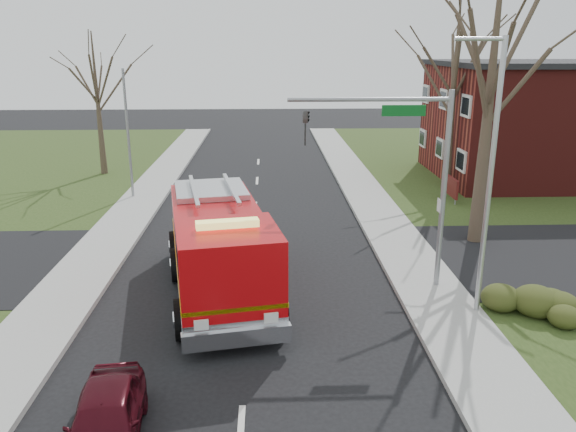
{
  "coord_description": "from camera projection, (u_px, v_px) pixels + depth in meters",
  "views": [
    {
      "loc": [
        0.65,
        -16.35,
        8.12
      ],
      "look_at": [
        1.41,
        3.77,
        2.0
      ],
      "focal_mm": 35.0,
      "sensor_mm": 36.0,
      "label": 1
    }
  ],
  "objects": [
    {
      "name": "hedge_corner",
      "position": [
        541.0,
        303.0,
        17.17
      ],
      "size": [
        2.8,
        2.0,
        0.9
      ],
      "primitive_type": "ellipsoid",
      "color": "#333C16",
      "rests_on": "lawn_right"
    },
    {
      "name": "health_center_sign",
      "position": [
        451.0,
        187.0,
        30.04
      ],
      "size": [
        0.12,
        2.0,
        1.4
      ],
      "color": "#531413",
      "rests_on": "ground"
    },
    {
      "name": "bare_tree_near",
      "position": [
        493.0,
        65.0,
        21.89
      ],
      "size": [
        6.0,
        6.0,
        12.0
      ],
      "color": "#382A21",
      "rests_on": "ground"
    },
    {
      "name": "bare_tree_left",
      "position": [
        96.0,
        88.0,
        35.11
      ],
      "size": [
        4.5,
        4.5,
        9.0
      ],
      "color": "#382A21",
      "rests_on": "ground"
    },
    {
      "name": "brick_building",
      "position": [
        562.0,
        121.0,
        34.8
      ],
      "size": [
        15.4,
        10.4,
        7.25
      ],
      "color": "maroon",
      "rests_on": "ground"
    },
    {
      "name": "bare_tree_far",
      "position": [
        454.0,
        77.0,
        30.82
      ],
      "size": [
        5.25,
        5.25,
        10.5
      ],
      "color": "#382A21",
      "rests_on": "ground"
    },
    {
      "name": "fire_engine",
      "position": [
        220.0,
        251.0,
        18.71
      ],
      "size": [
        4.54,
        8.96,
        3.45
      ],
      "rotation": [
        0.0,
        0.0,
        0.18
      ],
      "color": "#BB080C",
      "rests_on": "ground"
    },
    {
      "name": "utility_pole_far",
      "position": [
        128.0,
        136.0,
        30.09
      ],
      "size": [
        0.14,
        0.14,
        7.0
      ],
      "primitive_type": "cylinder",
      "color": "gray",
      "rests_on": "ground"
    },
    {
      "name": "sidewalk_right",
      "position": [
        440.0,
        305.0,
        18.17
      ],
      "size": [
        2.4,
        80.0,
        0.15
      ],
      "primitive_type": "cube",
      "color": "gray",
      "rests_on": "ground"
    },
    {
      "name": "traffic_signal_mast",
      "position": [
        407.0,
        155.0,
        18.22
      ],
      "size": [
        5.29,
        0.18,
        6.8
      ],
      "color": "gray",
      "rests_on": "ground"
    },
    {
      "name": "ground",
      "position": [
        249.0,
        310.0,
        17.97
      ],
      "size": [
        120.0,
        120.0,
        0.0
      ],
      "primitive_type": "plane",
      "color": "black",
      "rests_on": "ground"
    },
    {
      "name": "sidewalk_left",
      "position": [
        52.0,
        311.0,
        17.72
      ],
      "size": [
        2.4,
        80.0,
        0.15
      ],
      "primitive_type": "cube",
      "color": "gray",
      "rests_on": "ground"
    },
    {
      "name": "streetlight_pole",
      "position": [
        489.0,
        173.0,
        16.42
      ],
      "size": [
        1.48,
        0.16,
        8.4
      ],
      "color": "#B7BABF",
      "rests_on": "ground"
    },
    {
      "name": "parked_car_maroon",
      "position": [
        105.0,
        419.0,
        11.73
      ],
      "size": [
        1.87,
        3.82,
        1.25
      ],
      "primitive_type": "imported",
      "rotation": [
        0.0,
        0.0,
        0.11
      ],
      "color": "#3D0912",
      "rests_on": "ground"
    }
  ]
}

